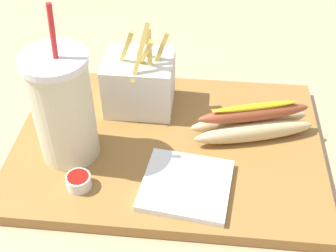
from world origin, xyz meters
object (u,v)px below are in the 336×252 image
Objects in this scene: napkin_stack at (186,185)px; fries_basket at (139,82)px; soda_cup at (63,107)px; ketchup_cup_1 at (79,181)px; hot_dog_1 at (252,123)px.

fries_basket is at bearing 117.03° from napkin_stack.
soda_cup is at bearing 162.80° from napkin_stack.
fries_basket is 4.72× the size of ketchup_cup_1.
soda_cup is 2.00× the size of napkin_stack.
ketchup_cup_1 is 0.29× the size of napkin_stack.
hot_dog_1 is at bearing -17.09° from fries_basket.
hot_dog_1 is at bearing 13.37° from soda_cup.
napkin_stack is (0.18, -0.05, -0.08)m from soda_cup.
ketchup_cup_1 is (-0.06, -0.19, -0.04)m from fries_basket.
napkin_stack is at bearing -62.97° from fries_basket.
ketchup_cup_1 is (-0.24, -0.13, -0.01)m from hot_dog_1.
hot_dog_1 is 1.62× the size of napkin_stack.
napkin_stack is at bearing -128.09° from hot_dog_1.
hot_dog_1 reaches higher than napkin_stack.
ketchup_cup_1 is at bearing -66.62° from soda_cup.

